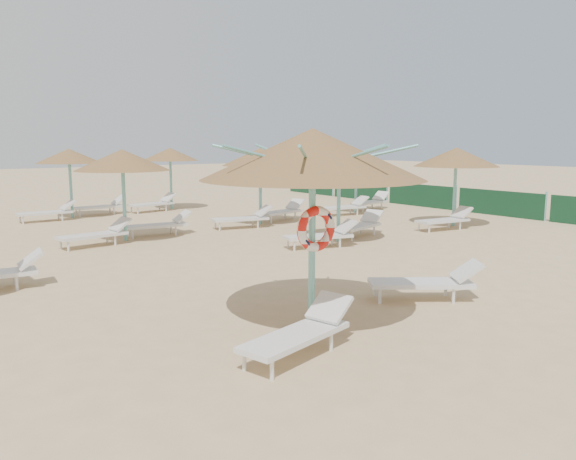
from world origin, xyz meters
TOP-DOWN VIEW (x-y plane):
  - ground at (0.00, 0.00)m, footprint 120.00×120.00m
  - main_palapa at (-0.49, -0.07)m, footprint 3.49×3.49m
  - lounger_main_a at (-1.42, -0.99)m, footprint 2.01×1.03m
  - lounger_main_b at (2.16, -0.23)m, footprint 2.00×1.69m
  - palapa_field at (2.08, 9.87)m, footprint 20.16×13.19m
  - windbreak_fence at (14.00, 9.96)m, footprint 0.08×19.84m

SIDE VIEW (x-z plane):
  - ground at x=0.00m, z-range 0.00..0.00m
  - lounger_main_a at x=-1.42m, z-range -0.02..0.68m
  - lounger_main_b at x=2.16m, z-range -0.02..0.72m
  - windbreak_fence at x=14.00m, z-range -0.05..1.05m
  - palapa_field at x=2.08m, z-range 0.92..3.65m
  - main_palapa at x=-0.49m, z-range 1.16..4.28m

